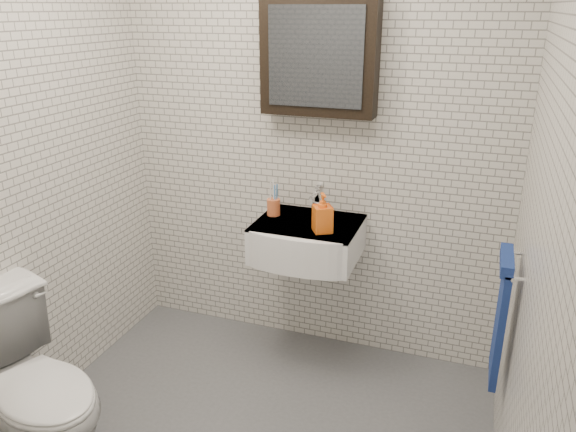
{
  "coord_description": "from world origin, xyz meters",
  "views": [
    {
      "loc": [
        0.89,
        -1.91,
        1.94
      ],
      "look_at": [
        0.05,
        0.45,
        1.0
      ],
      "focal_mm": 35.0,
      "sensor_mm": 36.0,
      "label": 1
    }
  ],
  "objects": [
    {
      "name": "faucet",
      "position": [
        0.05,
        0.93,
        0.92
      ],
      "size": [
        0.06,
        0.2,
        0.15
      ],
      "color": "silver",
      "rests_on": "washbasin"
    },
    {
      "name": "soap_bottle",
      "position": [
        0.16,
        0.67,
        0.95
      ],
      "size": [
        0.13,
        0.13,
        0.21
      ],
      "primitive_type": "imported",
      "rotation": [
        0.0,
        0.0,
        0.55
      ],
      "color": "orange",
      "rests_on": "washbasin"
    },
    {
      "name": "toilet",
      "position": [
        -0.8,
        -0.4,
        0.4
      ],
      "size": [
        0.89,
        0.7,
        0.8
      ],
      "primitive_type": "imported",
      "rotation": [
        0.0,
        0.0,
        1.2
      ],
      "color": "white",
      "rests_on": "ground"
    },
    {
      "name": "washbasin",
      "position": [
        0.05,
        0.73,
        0.76
      ],
      "size": [
        0.55,
        0.5,
        0.2
      ],
      "color": "white",
      "rests_on": "room_shell"
    },
    {
      "name": "room_shell",
      "position": [
        0.0,
        0.0,
        1.47
      ],
      "size": [
        2.22,
        2.02,
        2.51
      ],
      "color": "silver",
      "rests_on": "ground"
    },
    {
      "name": "toothbrush_cup",
      "position": [
        -0.16,
        0.82,
        0.9
      ],
      "size": [
        0.09,
        0.09,
        0.2
      ],
      "rotation": [
        0.0,
        0.0,
        0.23
      ],
      "color": "#CC5F33",
      "rests_on": "washbasin"
    },
    {
      "name": "towel_rail",
      "position": [
        1.04,
        0.35,
        0.72
      ],
      "size": [
        0.09,
        0.3,
        0.58
      ],
      "color": "silver",
      "rests_on": "room_shell"
    },
    {
      "name": "mirror_cabinet",
      "position": [
        0.05,
        0.93,
        1.7
      ],
      "size": [
        0.6,
        0.15,
        0.6
      ],
      "color": "black",
      "rests_on": "room_shell"
    }
  ]
}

